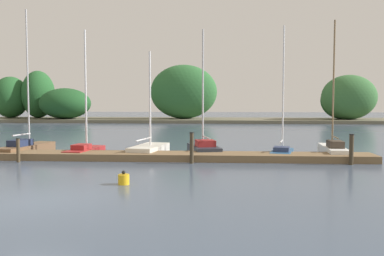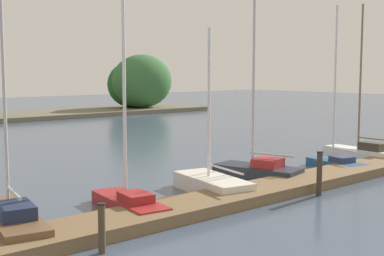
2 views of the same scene
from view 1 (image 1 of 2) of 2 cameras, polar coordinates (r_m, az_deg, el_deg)
ground at (r=14.20m, az=-19.94°, el=-9.04°), size 160.00×160.00×0.00m
dock_pier at (r=22.62m, az=-10.75°, el=-3.58°), size 26.51×1.80×0.35m
far_shore at (r=55.87m, az=-2.79°, el=3.67°), size 56.22×8.13×7.27m
sailboat_2 at (r=25.92m, az=-20.76°, el=-2.35°), size 1.84×4.52×7.98m
sailboat_3 at (r=24.35m, az=-13.78°, el=-2.65°), size 1.44×3.64×6.78m
sailboat_4 at (r=23.72m, az=-5.55°, el=-2.79°), size 1.92×3.69×5.61m
sailboat_5 at (r=23.94m, az=1.50°, el=-2.59°), size 2.06×3.66×6.84m
sailboat_6 at (r=23.43m, az=11.72°, el=-2.94°), size 1.61×3.01×6.90m
sailboat_7 at (r=24.35m, az=17.96°, el=-2.63°), size 1.13×4.05×7.22m
mooring_piling_1 at (r=22.78m, az=-21.81°, el=-2.70°), size 0.19×0.19×1.17m
mooring_piling_2 at (r=20.71m, az=-0.04°, el=-2.60°), size 0.21×0.21×1.50m
mooring_piling_3 at (r=21.66m, az=20.15°, el=-2.62°), size 0.24×0.24×1.45m
channel_buoy_0 at (r=16.04m, az=-8.94°, el=-6.63°), size 0.40×0.40×0.51m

